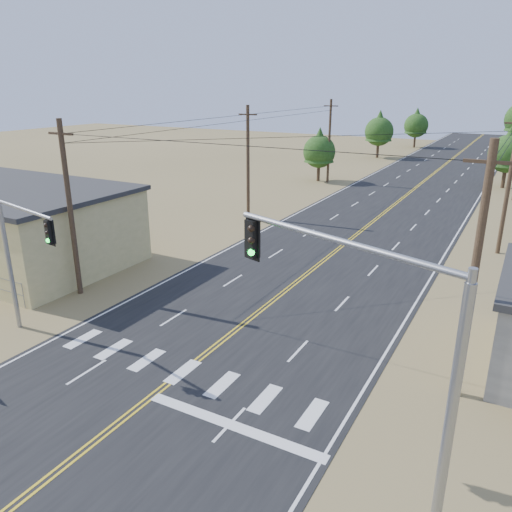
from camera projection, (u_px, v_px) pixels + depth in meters
The scene contains 13 objects.
ground at pixel (20, 501), 14.78m from camera, with size 220.00×220.00×0.00m, color #907B4D.
road at pixel (350, 239), 39.58m from camera, with size 15.00×200.00×0.02m, color black.
utility_pole_left_near at pixel (70, 209), 27.83m from camera, with size 1.80×0.30×10.00m.
utility_pole_left_mid at pixel (248, 162), 44.37m from camera, with size 1.80×0.30×10.00m.
utility_pole_left_far at pixel (329, 141), 60.90m from camera, with size 1.80×0.30×10.00m.
utility_pole_right_near at pixel (474, 274), 18.22m from camera, with size 1.80×0.30×10.00m.
utility_pole_right_mid at pixel (509, 184), 34.76m from camera, with size 1.80×0.30×10.00m.
signal_mast_left at pixel (19, 248), 23.01m from camera, with size 5.03×1.39×6.74m.
signal_mast_right at pixel (377, 340), 12.76m from camera, with size 7.05×2.60×8.07m.
tree_left_near at pixel (319, 148), 62.11m from camera, with size 4.02×4.02×6.70m.
tree_left_mid at pixel (379, 129), 81.87m from camera, with size 4.64×4.64×7.73m.
tree_left_far at pixel (416, 123), 95.32m from camera, with size 4.50×4.50×7.49m.
tree_right_near at pixel (508, 150), 57.83m from camera, with size 4.35×4.35×7.25m.
Camera 1 is at (11.74, -6.74, 11.72)m, focal length 35.00 mm.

